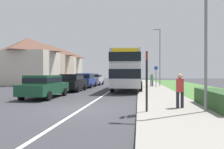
# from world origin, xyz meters

# --- Properties ---
(ground_plane) EXTENTS (120.00, 120.00, 0.00)m
(ground_plane) POSITION_xyz_m (0.00, 0.00, 0.00)
(ground_plane) COLOR #38383D
(lane_marking_centre) EXTENTS (0.14, 60.00, 0.01)m
(lane_marking_centre) POSITION_xyz_m (0.00, 8.00, 0.00)
(lane_marking_centre) COLOR silver
(lane_marking_centre) RESTS_ON ground_plane
(pavement_near_side) EXTENTS (3.20, 68.00, 0.12)m
(pavement_near_side) POSITION_xyz_m (4.20, 6.00, 0.06)
(pavement_near_side) COLOR gray
(pavement_near_side) RESTS_ON ground_plane
(grass_verge_seaward) EXTENTS (6.00, 68.00, 0.08)m
(grass_verge_seaward) POSITION_xyz_m (8.50, 6.00, 0.04)
(grass_verge_seaward) COLOR #477538
(grass_verge_seaward) RESTS_ON ground_plane
(roadside_hedge) EXTENTS (1.10, 4.04, 0.90)m
(roadside_hedge) POSITION_xyz_m (6.30, 0.48, 0.45)
(roadside_hedge) COLOR #2D5128
(roadside_hedge) RESTS_ON ground_plane
(double_decker_bus) EXTENTS (2.80, 9.55, 3.70)m
(double_decker_bus) POSITION_xyz_m (1.59, 11.19, 2.14)
(double_decker_bus) COLOR #BCBCC1
(double_decker_bus) RESTS_ON ground_plane
(parked_car_dark_green) EXTENTS (2.01, 4.37, 1.56)m
(parked_car_dark_green) POSITION_xyz_m (-3.74, 3.85, 0.87)
(parked_car_dark_green) COLOR #19472D
(parked_car_dark_green) RESTS_ON ground_plane
(parked_car_black) EXTENTS (1.91, 4.06, 1.62)m
(parked_car_black) POSITION_xyz_m (-3.51, 9.13, 0.89)
(parked_car_black) COLOR black
(parked_car_black) RESTS_ON ground_plane
(parked_car_blue) EXTENTS (2.00, 4.21, 1.69)m
(parked_car_blue) POSITION_xyz_m (-3.60, 14.16, 0.92)
(parked_car_blue) COLOR navy
(parked_car_blue) RESTS_ON ground_plane
(parked_car_silver) EXTENTS (1.96, 3.98, 1.68)m
(parked_car_silver) POSITION_xyz_m (-3.54, 19.29, 0.92)
(parked_car_silver) COLOR #B7B7BC
(parked_car_silver) RESTS_ON ground_plane
(pedestrian_at_stop) EXTENTS (0.34, 0.34, 1.67)m
(pedestrian_at_stop) POSITION_xyz_m (4.54, 0.24, 0.98)
(pedestrian_at_stop) COLOR #23232D
(pedestrian_at_stop) RESTS_ON ground_plane
(pedestrian_walking_away) EXTENTS (0.34, 0.34, 1.67)m
(pedestrian_walking_away) POSITION_xyz_m (4.28, 15.98, 0.98)
(pedestrian_walking_away) COLOR #23232D
(pedestrian_walking_away) RESTS_ON ground_plane
(bus_stop_sign) EXTENTS (0.09, 0.52, 2.60)m
(bus_stop_sign) POSITION_xyz_m (3.00, -0.87, 1.54)
(bus_stop_sign) COLOR black
(bus_stop_sign) RESTS_ON ground_plane
(cycle_route_sign) EXTENTS (0.44, 0.08, 2.52)m
(cycle_route_sign) POSITION_xyz_m (4.67, 14.70, 1.43)
(cycle_route_sign) COLOR slate
(cycle_route_sign) RESTS_ON ground_plane
(street_lamp_near) EXTENTS (1.14, 0.20, 6.80)m
(street_lamp_near) POSITION_xyz_m (5.30, -0.54, 3.94)
(street_lamp_near) COLOR slate
(street_lamp_near) RESTS_ON ground_plane
(street_lamp_mid) EXTENTS (1.14, 0.20, 7.22)m
(street_lamp_mid) POSITION_xyz_m (5.20, 16.60, 4.16)
(street_lamp_mid) COLOR slate
(street_lamp_mid) RESTS_ON ground_plane
(house_terrace_far_side) EXTENTS (7.64, 18.22, 6.87)m
(house_terrace_far_side) POSITION_xyz_m (-13.38, 24.63, 3.43)
(house_terrace_far_side) COLOR beige
(house_terrace_far_side) RESTS_ON ground_plane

